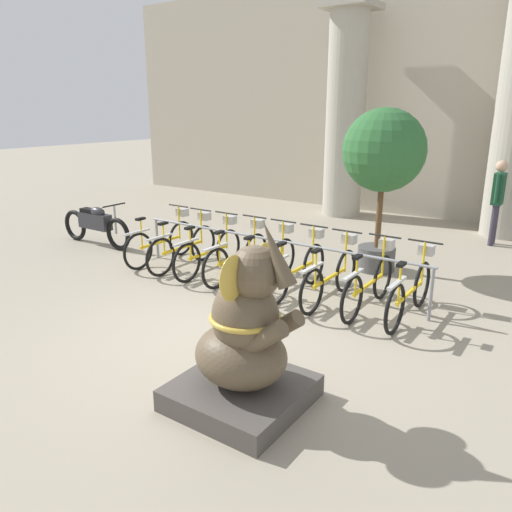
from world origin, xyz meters
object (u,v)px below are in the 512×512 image
Objects in this scene: bicycle_6 at (331,276)px; bicycle_5 at (298,268)px; bicycle_4 at (267,262)px; bicycle_0 at (162,241)px; bicycle_1 at (184,246)px; bicycle_2 at (210,251)px; potted_tree at (383,158)px; bicycle_3 at (238,256)px; bicycle_7 at (370,283)px; person_pedestrian at (498,195)px; elephant_statue at (244,345)px; motorcycle at (96,224)px; bicycle_8 at (411,291)px.

bicycle_5 is at bearing 177.31° from bicycle_6.
bicycle_0 is at bearing -179.36° from bicycle_4.
bicycle_4 is at bearing 1.88° from bicycle_1.
bicycle_6 is (1.15, -0.05, 0.00)m from bicycle_4.
bicycle_0 is 2.30m from bicycle_4.
potted_tree is at bearing 38.35° from bicycle_2.
bicycle_7 is at bearing -0.14° from bicycle_3.
bicycle_2 is 1.15m from bicycle_4.
bicycle_6 is 1.01× the size of person_pedestrian.
elephant_statue is (1.10, -2.89, 0.23)m from bicycle_5.
person_pedestrian is (0.75, 4.73, 0.65)m from bicycle_7.
bicycle_4 is (0.58, -0.00, 0.00)m from bicycle_3.
bicycle_4 is (1.73, 0.06, 0.00)m from bicycle_1.
motorcycle is (-3.10, 0.06, 0.05)m from bicycle_2.
potted_tree is at bearing 57.46° from bicycle_4.
bicycle_6 is at bearing -105.51° from person_pedestrian.
bicycle_2 is at bearing -179.43° from bicycle_5.
bicycle_8 is at bearing -56.20° from potted_tree.
bicycle_3 is 1.00× the size of bicycle_4.
bicycle_5 is (2.30, 0.04, 0.00)m from bicycle_1.
bicycle_3 reaches higher than motorcycle.
elephant_statue is at bearing -69.16° from bicycle_5.
person_pedestrian is at bearing 44.88° from bicycle_0.
potted_tree is (2.85, 1.82, 1.55)m from bicycle_1.
person_pedestrian is (0.80, 7.64, 0.42)m from elephant_statue.
potted_tree is (-0.55, 4.68, 1.32)m from elephant_statue.
bicycle_2 is 1.00× the size of bicycle_4.
bicycle_2 is 1.00× the size of bicycle_8.
bicycle_1 is 1.00× the size of bicycle_6.
person_pedestrian is at bearing 62.38° from bicycle_4.
bicycle_8 is 0.94× the size of elephant_statue.
bicycle_8 is (1.15, 0.06, 0.00)m from bicycle_6.
bicycle_5 is 0.64× the size of potted_tree.
bicycle_3 is 1.00× the size of bicycle_7.
bicycle_1 is at bearing -131.27° from person_pedestrian.
bicycle_6 is (2.88, 0.01, 0.00)m from bicycle_1.
bicycle_4 is at bearing -179.68° from bicycle_8.
bicycle_5 is at bearing -179.20° from bicycle_7.
elephant_statue is (-0.05, -2.91, 0.23)m from bicycle_7.
bicycle_2 is 3.45m from bicycle_8.
bicycle_2 is at bearing -176.15° from bicycle_3.
bicycle_6 is 1.00× the size of bicycle_8.
bicycle_7 is 1.01× the size of person_pedestrian.
bicycle_8 is 0.64× the size of potted_tree.
bicycle_7 is at bearing 0.33° from bicycle_0.
bicycle_7 is at bearing -71.31° from potted_tree.
bicycle_6 is at bearing -2.69° from bicycle_5.
bicycle_0 and bicycle_7 have the same top height.
bicycle_3 is 1.00× the size of bicycle_6.
bicycle_5 is (1.15, -0.02, 0.00)m from bicycle_3.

